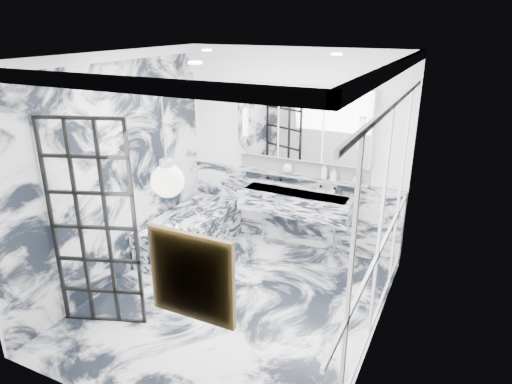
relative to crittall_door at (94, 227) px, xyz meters
The scene contains 25 objects.
floor 1.83m from the crittall_door, 38.60° to the left, with size 3.60×3.60×0.00m, color silver.
ceiling 2.20m from the crittall_door, 38.60° to the left, with size 3.60×3.60×0.00m, color white.
wall_back 2.94m from the crittall_door, 67.35° to the left, with size 3.60×3.60×0.00m, color white.
wall_front 1.47m from the crittall_door, 38.64° to the right, with size 3.60×3.60×0.00m, color white.
wall_left 1.05m from the crittall_door, 117.76° to the left, with size 3.60×3.60×0.00m, color white.
wall_right 2.88m from the crittall_door, 18.26° to the left, with size 3.60×3.60×0.00m, color white.
marble_clad_back 2.96m from the crittall_door, 67.16° to the left, with size 3.18×0.05×1.05m, color silver.
marble_clad_left 1.03m from the crittall_door, 117.01° to the left, with size 0.02×3.56×2.68m, color silver.
panel_molding 2.86m from the crittall_door, 18.38° to the left, with size 0.03×3.40×2.30m, color white.
soap_bottle_a 3.07m from the crittall_door, 58.12° to the left, with size 0.09×0.09×0.23m, color #8C5919.
soap_bottle_b 3.15m from the crittall_door, 55.97° to the left, with size 0.08×0.08×0.17m, color #4C4C51.
soap_bottle_c 3.34m from the crittall_door, 51.46° to the left, with size 0.11×0.11×0.15m, color silver.
face_pot 2.83m from the crittall_door, 67.38° to the left, with size 0.14×0.14×0.14m, color white.
amber_bottle 3.07m from the crittall_door, 58.27° to the left, with size 0.04×0.04×0.10m, color #8C5919.
flower_vase 1.14m from the crittall_door, 74.77° to the left, with size 0.07×0.07×0.12m, color silver.
crittall_door is the anchor object (origin of this frame).
artwork 2.01m from the crittall_door, 25.84° to the right, with size 0.55×0.05×0.55m, color #C45014.
pendant_light 1.63m from the crittall_door, 18.79° to the right, with size 0.25×0.25×0.25m, color white.
trough_sink 2.80m from the crittall_door, 62.52° to the left, with size 1.60×0.45×0.30m, color silver.
ledge 2.91m from the crittall_door, 64.02° to the left, with size 1.90×0.14×0.04m, color silver.
subway_tile 2.97m from the crittall_door, 64.54° to the left, with size 1.90×0.03×0.23m, color white.
mirror_cabinet 3.00m from the crittall_door, 64.06° to the left, with size 1.90×0.16×1.00m, color white.
sconce_left 2.65m from the crittall_door, 79.77° to the left, with size 0.07×0.07×0.40m, color white.
sconce_right 3.35m from the crittall_door, 50.35° to the left, with size 0.07×0.07×0.40m, color white.
bathtub 1.99m from the crittall_door, 91.55° to the left, with size 0.75×1.65×0.55m, color silver.
Camera 1 is at (2.21, -3.99, 3.13)m, focal length 32.00 mm.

